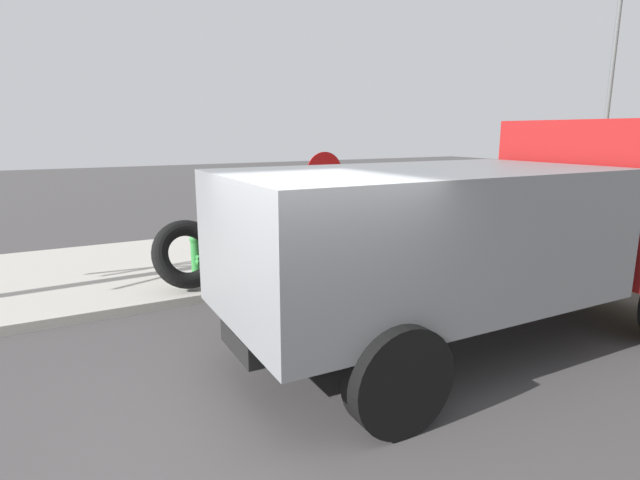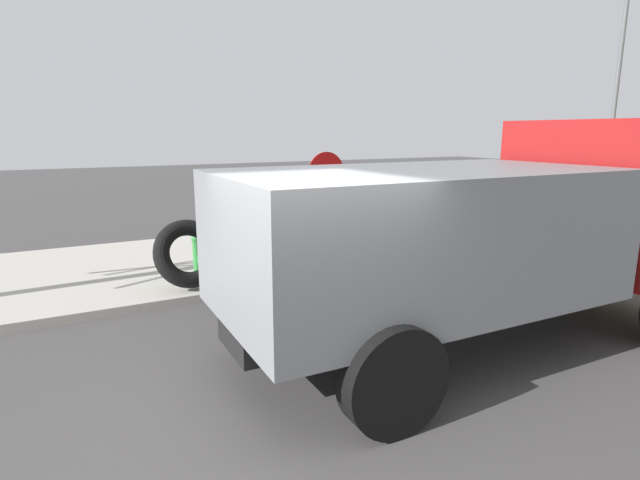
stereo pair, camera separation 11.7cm
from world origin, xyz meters
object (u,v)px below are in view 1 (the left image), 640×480
loose_tire (187,254)px  dump_truck_gray (496,225)px  street_light_pole (608,101)px  stop_sign (324,189)px  fire_hydrant (196,254)px

loose_tire → dump_truck_gray: (3.19, -3.85, 0.85)m
street_light_pole → dump_truck_gray: bearing=-155.1°
stop_sign → dump_truck_gray: (0.50, -3.78, -0.14)m
dump_truck_gray → stop_sign: bearing=97.6°
fire_hydrant → dump_truck_gray: dump_truck_gray is taller
fire_hydrant → dump_truck_gray: bearing=-56.5°
dump_truck_gray → fire_hydrant: bearing=123.5°
fire_hydrant → dump_truck_gray: (2.89, -4.37, 1.00)m
stop_sign → street_light_pole: street_light_pole is taller
loose_tire → dump_truck_gray: bearing=-50.4°
stop_sign → dump_truck_gray: 3.82m
stop_sign → street_light_pole: size_ratio=0.33×
dump_truck_gray → street_light_pole: size_ratio=1.01×
loose_tire → street_light_pole: (11.85, 0.18, 2.88)m
street_light_pole → stop_sign: bearing=-178.5°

